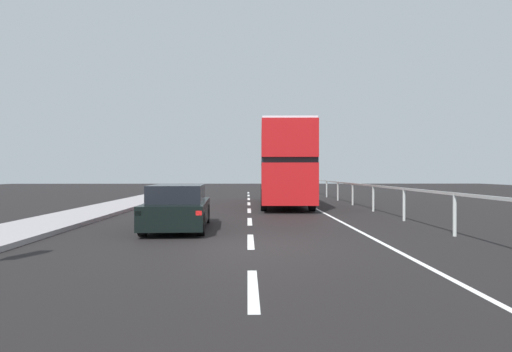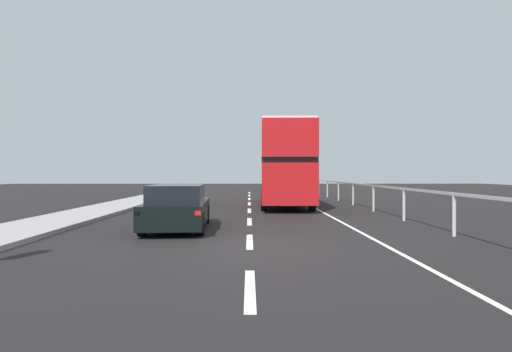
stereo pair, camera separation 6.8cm
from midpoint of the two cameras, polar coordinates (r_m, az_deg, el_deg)
The scene contains 5 objects.
ground_plane at distance 10.48m, azimuth -0.87°, elevation -9.37°, with size 75.94×120.00×0.10m, color black.
lane_paint_markings at distance 18.81m, azimuth 4.87°, elevation -4.86°, with size 3.37×46.00×0.01m.
bridge_side_railing at distance 20.14m, azimuth 15.06°, elevation -1.77°, with size 0.10×42.00×1.19m.
double_decker_bus_red at distance 23.57m, azimuth 3.56°, elevation 1.61°, with size 2.74×10.83×4.15m.
hatchback_car_near at distance 13.59m, azimuth -10.34°, elevation -4.11°, with size 1.96×4.48×1.37m.
Camera 1 is at (-0.08, -10.32, 1.73)m, focal length 30.45 mm.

